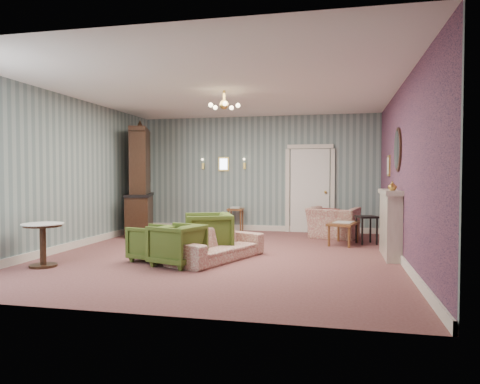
% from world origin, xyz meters
% --- Properties ---
extents(floor, '(7.00, 7.00, 0.00)m').
position_xyz_m(floor, '(0.00, 0.00, 0.00)').
color(floor, brown).
rests_on(floor, ground).
extents(ceiling, '(7.00, 7.00, 0.00)m').
position_xyz_m(ceiling, '(0.00, 0.00, 2.90)').
color(ceiling, white).
rests_on(ceiling, ground).
extents(wall_back, '(6.00, 0.00, 6.00)m').
position_xyz_m(wall_back, '(0.00, 3.50, 1.45)').
color(wall_back, slate).
rests_on(wall_back, ground).
extents(wall_front, '(6.00, 0.00, 6.00)m').
position_xyz_m(wall_front, '(0.00, -3.50, 1.45)').
color(wall_front, slate).
rests_on(wall_front, ground).
extents(wall_left, '(0.00, 7.00, 7.00)m').
position_xyz_m(wall_left, '(-3.00, 0.00, 1.45)').
color(wall_left, slate).
rests_on(wall_left, ground).
extents(wall_right, '(0.00, 7.00, 7.00)m').
position_xyz_m(wall_right, '(3.00, 0.00, 1.45)').
color(wall_right, slate).
rests_on(wall_right, ground).
extents(wall_right_floral, '(0.00, 7.00, 7.00)m').
position_xyz_m(wall_right_floral, '(2.98, 0.00, 1.45)').
color(wall_right_floral, '#A25162').
rests_on(wall_right_floral, ground).
extents(door, '(1.12, 0.12, 2.16)m').
position_xyz_m(door, '(1.30, 3.46, 1.08)').
color(door, white).
rests_on(door, floor).
extents(olive_chair_a, '(0.84, 0.87, 0.72)m').
position_xyz_m(olive_chair_a, '(-0.47, -1.11, 0.36)').
color(olive_chair_a, '#455C20').
rests_on(olive_chair_a, floor).
extents(olive_chair_b, '(0.74, 0.77, 0.65)m').
position_xyz_m(olive_chair_b, '(-1.00, -0.83, 0.33)').
color(olive_chair_b, '#455C20').
rests_on(olive_chair_b, floor).
extents(olive_chair_c, '(0.99, 1.02, 0.82)m').
position_xyz_m(olive_chair_c, '(-0.27, -0.09, 0.41)').
color(olive_chair_c, '#455C20').
rests_on(olive_chair_c, floor).
extents(sofa_chintz, '(1.18, 1.92, 0.72)m').
position_xyz_m(sofa_chintz, '(0.01, -0.53, 0.36)').
color(sofa_chintz, brown).
rests_on(sofa_chintz, floor).
extents(wingback_chair, '(1.19, 0.92, 0.92)m').
position_xyz_m(wingback_chair, '(1.88, 2.56, 0.46)').
color(wingback_chair, brown).
rests_on(wingback_chair, floor).
extents(dresser, '(1.05, 1.69, 2.66)m').
position_xyz_m(dresser, '(-2.65, 2.21, 1.33)').
color(dresser, black).
rests_on(dresser, floor).
extents(fireplace, '(0.30, 1.40, 1.16)m').
position_xyz_m(fireplace, '(2.86, 0.40, 0.58)').
color(fireplace, beige).
rests_on(fireplace, floor).
extents(mantel_vase, '(0.15, 0.15, 0.15)m').
position_xyz_m(mantel_vase, '(2.84, 0.00, 1.23)').
color(mantel_vase, gold).
rests_on(mantel_vase, fireplace).
extents(oval_mirror, '(0.04, 0.76, 0.84)m').
position_xyz_m(oval_mirror, '(2.96, 0.40, 1.85)').
color(oval_mirror, white).
rests_on(oval_mirror, wall_right).
extents(framed_print, '(0.04, 0.34, 0.42)m').
position_xyz_m(framed_print, '(2.97, 1.75, 1.60)').
color(framed_print, gold).
rests_on(framed_print, wall_right).
extents(coffee_table, '(0.70, 0.99, 0.46)m').
position_xyz_m(coffee_table, '(2.09, 1.63, 0.23)').
color(coffee_table, brown).
rests_on(coffee_table, floor).
extents(side_table_black, '(0.50, 0.50, 0.58)m').
position_xyz_m(side_table_black, '(2.55, 1.76, 0.29)').
color(side_table_black, black).
rests_on(side_table_black, floor).
extents(pedestal_table, '(0.68, 0.68, 0.68)m').
position_xyz_m(pedestal_table, '(-2.46, -1.64, 0.34)').
color(pedestal_table, black).
rests_on(pedestal_table, floor).
extents(nesting_table, '(0.42, 0.51, 0.64)m').
position_xyz_m(nesting_table, '(-0.51, 3.15, 0.32)').
color(nesting_table, brown).
rests_on(nesting_table, floor).
extents(gilt_mirror_back, '(0.28, 0.06, 0.36)m').
position_xyz_m(gilt_mirror_back, '(-0.90, 3.46, 1.70)').
color(gilt_mirror_back, gold).
rests_on(gilt_mirror_back, wall_back).
extents(sconce_left, '(0.16, 0.12, 0.30)m').
position_xyz_m(sconce_left, '(-1.45, 3.44, 1.70)').
color(sconce_left, gold).
rests_on(sconce_left, wall_back).
extents(sconce_right, '(0.16, 0.12, 0.30)m').
position_xyz_m(sconce_right, '(-0.35, 3.44, 1.70)').
color(sconce_right, gold).
rests_on(sconce_right, wall_back).
extents(chandelier, '(0.56, 0.56, 0.36)m').
position_xyz_m(chandelier, '(0.00, 0.00, 2.63)').
color(chandelier, gold).
rests_on(chandelier, ceiling).
extents(burgundy_cushion, '(0.41, 0.28, 0.39)m').
position_xyz_m(burgundy_cushion, '(1.83, 2.41, 0.48)').
color(burgundy_cushion, '#5C1A17').
rests_on(burgundy_cushion, wingback_chair).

